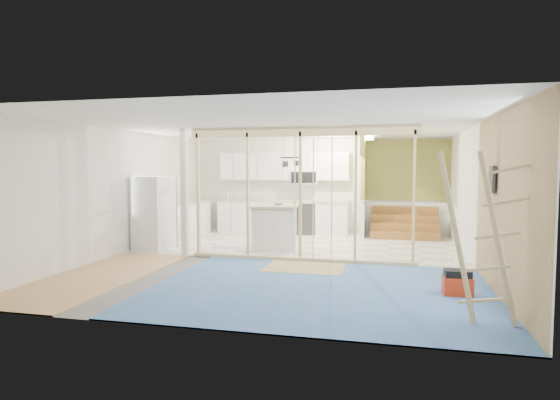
% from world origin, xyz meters
% --- Properties ---
extents(room, '(7.01, 8.01, 2.61)m').
position_xyz_m(room, '(0.00, 0.00, 1.30)').
color(room, slate).
rests_on(room, ground).
extents(floor_overlays, '(7.00, 8.00, 0.03)m').
position_xyz_m(floor_overlays, '(0.07, 0.06, 0.01)').
color(floor_overlays, white).
rests_on(floor_overlays, room).
extents(stud_frame, '(4.66, 0.14, 2.60)m').
position_xyz_m(stud_frame, '(-0.24, -0.00, 1.59)').
color(stud_frame, '#E2C38A').
rests_on(stud_frame, room).
extents(base_cabinets, '(4.45, 2.24, 0.93)m').
position_xyz_m(base_cabinets, '(-1.61, 3.36, 0.47)').
color(base_cabinets, white).
rests_on(base_cabinets, room).
extents(upper_cabinets, '(3.60, 0.41, 0.85)m').
position_xyz_m(upper_cabinets, '(-0.84, 3.82, 1.82)').
color(upper_cabinets, white).
rests_on(upper_cabinets, room).
extents(green_partition, '(2.25, 1.51, 2.60)m').
position_xyz_m(green_partition, '(2.04, 3.66, 0.94)').
color(green_partition, olive).
rests_on(green_partition, room).
extents(pot_rack, '(0.52, 0.52, 0.72)m').
position_xyz_m(pot_rack, '(-0.31, 1.89, 2.00)').
color(pot_rack, black).
rests_on(pot_rack, room).
extents(sheathing_panel, '(0.02, 4.00, 2.60)m').
position_xyz_m(sheathing_panel, '(3.48, -2.00, 1.30)').
color(sheathing_panel, tan).
rests_on(sheathing_panel, room).
extents(electrical_panel, '(0.04, 0.30, 0.40)m').
position_xyz_m(electrical_panel, '(3.43, -1.40, 1.65)').
color(electrical_panel, '#333338').
rests_on(electrical_panel, room).
extents(ceiling_light, '(0.32, 0.32, 0.08)m').
position_xyz_m(ceiling_light, '(1.40, 3.00, 2.54)').
color(ceiling_light, '#FFEABF').
rests_on(ceiling_light, room).
extents(fridge, '(0.80, 0.77, 1.63)m').
position_xyz_m(fridge, '(-3.04, 0.45, 0.81)').
color(fridge, white).
rests_on(fridge, room).
extents(island, '(1.15, 1.15, 0.99)m').
position_xyz_m(island, '(-0.51, 1.22, 0.49)').
color(island, silver).
rests_on(island, room).
extents(bowl, '(0.28, 0.28, 0.06)m').
position_xyz_m(bowl, '(-0.43, 1.28, 1.03)').
color(bowl, silver).
rests_on(bowl, island).
extents(soap_bottle_a, '(0.13, 0.13, 0.27)m').
position_xyz_m(soap_bottle_a, '(-2.50, 3.68, 1.07)').
color(soap_bottle_a, silver).
rests_on(soap_bottle_a, base_cabinets).
extents(soap_bottle_b, '(0.10, 0.10, 0.19)m').
position_xyz_m(soap_bottle_b, '(0.46, 3.63, 1.02)').
color(soap_bottle_b, silver).
rests_on(soap_bottle_b, base_cabinets).
extents(toolbox, '(0.41, 0.31, 0.37)m').
position_xyz_m(toolbox, '(2.93, -1.86, 0.18)').
color(toolbox, '#B62B10').
rests_on(toolbox, room).
extents(ladder, '(1.07, 0.17, 2.00)m').
position_xyz_m(ladder, '(3.02, -3.06, 1.02)').
color(ladder, tan).
rests_on(ladder, room).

